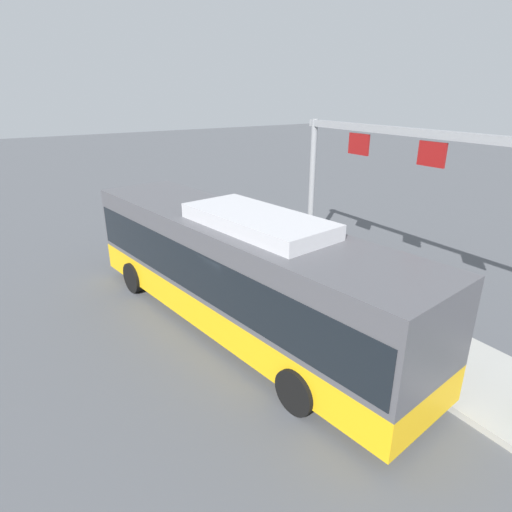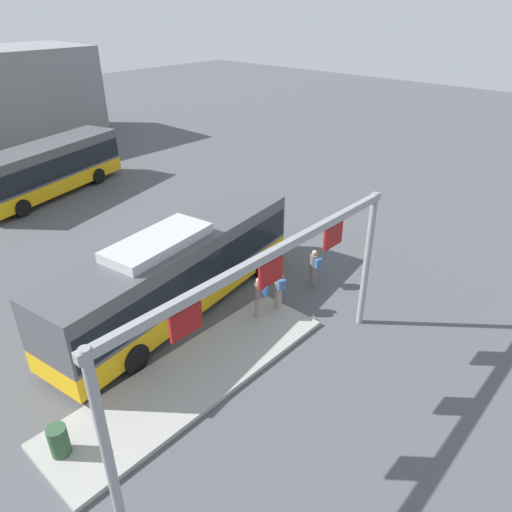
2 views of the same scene
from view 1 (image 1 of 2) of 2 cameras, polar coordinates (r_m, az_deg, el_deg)
The scene contains 7 objects.
ground_plane at distance 12.30m, azimuth -2.53°, elevation -9.19°, with size 120.00×120.00×0.00m, color #4C4F54.
platform_curb at distance 12.64m, azimuth 16.43°, elevation -8.81°, with size 10.00×2.80×0.16m, color #9E9E99.
bus_main at distance 11.49m, azimuth -2.66°, elevation -1.38°, with size 11.70×4.09×3.46m.
person_boarding at distance 17.12m, azimuth -2.32°, elevation 3.05°, with size 0.43×0.58×1.67m.
person_waiting_near at distance 15.16m, azimuth 2.69°, elevation 1.24°, with size 0.50×0.60×1.67m.
person_waiting_mid at distance 14.37m, azimuth 4.19°, elevation 0.06°, with size 0.47×0.60×1.67m.
platform_sign_gantry at distance 13.71m, azimuth 21.94°, elevation 9.67°, with size 10.93×0.24×5.20m.
Camera 1 is at (-9.25, 5.21, 6.22)m, focal length 30.10 mm.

